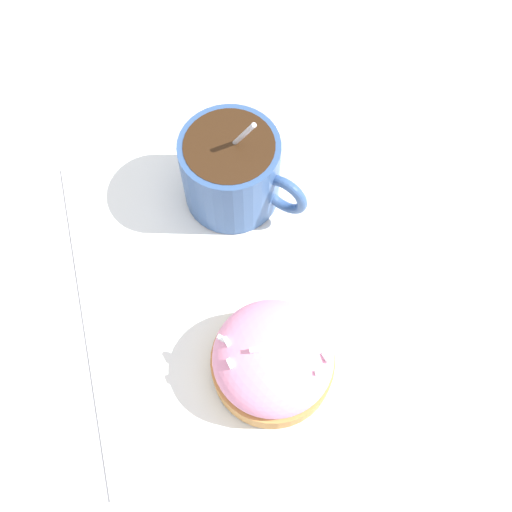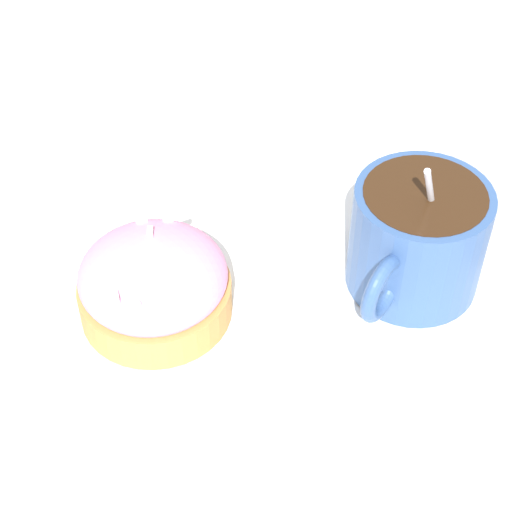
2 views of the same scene
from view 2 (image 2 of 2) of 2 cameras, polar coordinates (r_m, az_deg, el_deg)
ground_plane at (r=0.55m, az=2.20°, el=-3.20°), size 3.00×3.00×0.00m
paper_napkin at (r=0.55m, az=2.20°, el=-3.09°), size 0.30×0.31×0.00m
coffee_cup at (r=0.54m, az=10.85°, el=1.04°), size 0.10×0.09×0.11m
frosted_pastry at (r=0.53m, az=-6.82°, el=-1.86°), size 0.10×0.10×0.06m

